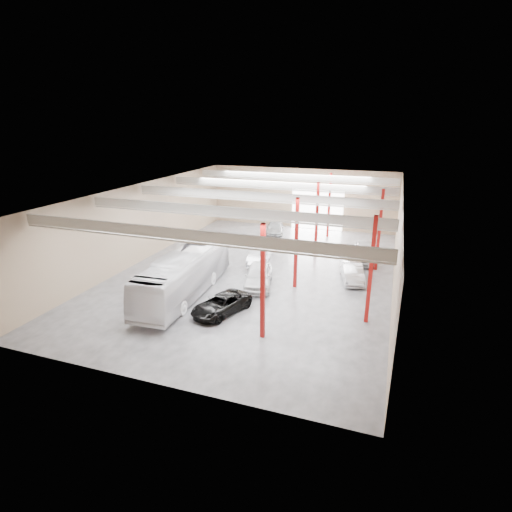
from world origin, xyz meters
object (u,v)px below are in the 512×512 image
Objects in this scene: car_row_a at (258,276)px; car_row_c at (275,228)px; coach_bus at (185,274)px; car_row_b at (260,254)px; car_right_near at (352,272)px; car_right_far at (364,252)px; black_sedan at (221,304)px.

car_row_a is 15.06m from car_row_c.
car_row_b is at bearing 67.83° from coach_bus.
car_row_a is at bearing 32.60° from coach_bus.
car_row_b is 9.64m from car_row_c.
car_right_far reaches higher than car_right_near.
black_sedan is at bearing -145.39° from car_right_near.
coach_bus is at bearing -118.76° from car_row_b.
black_sedan is 20.06m from car_row_c.
car_right_far is (0.49, 5.20, 0.14)m from car_right_near.
car_row_b is (2.89, 8.52, -0.83)m from coach_bus.
car_right_far is (7.24, 8.72, 0.01)m from car_row_a.
car_row_c reaches higher than black_sedan.
coach_bus is 4.29m from black_sedan.
car_row_b is 8.59m from car_right_near.
coach_bus is 2.58× the size of black_sedan.
car_row_b is at bearing -95.63° from car_row_c.
black_sedan is at bearing -113.04° from car_row_a.
car_row_a is 1.03× the size of car_row_b.
black_sedan is (3.72, -1.88, -1.00)m from coach_bus.
car_row_b is 1.04× the size of car_row_c.
car_right_near is (11.31, 6.84, -0.91)m from coach_bus.
car_right_far is at bearing -44.23° from car_row_c.
car_row_c is 1.06× the size of car_right_near.
car_row_a is 11.33m from car_right_far.
car_row_b is at bearing -161.48° from car_right_far.
coach_bus is at bearing -157.81° from car_row_a.
coach_bus is 2.35× the size of car_row_a.
car_right_far is (8.08, 13.92, 0.23)m from black_sedan.
car_row_b reaches higher than black_sedan.
car_row_a reaches higher than black_sedan.
car_row_a reaches higher than car_right_near.
car_row_b is at bearing 113.50° from black_sedan.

